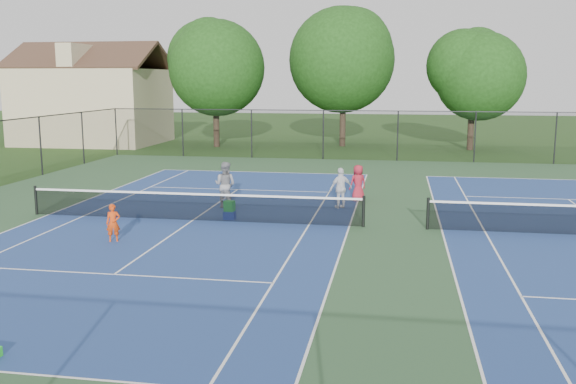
% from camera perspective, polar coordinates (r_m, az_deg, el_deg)
% --- Properties ---
extents(ground, '(140.00, 140.00, 0.00)m').
position_cam_1_polar(ground, '(21.64, 9.49, -3.20)').
color(ground, '#234716').
rests_on(ground, ground).
extents(court_pad, '(36.00, 36.00, 0.01)m').
position_cam_1_polar(court_pad, '(21.64, 9.49, -3.19)').
color(court_pad, '#2D5132').
rests_on(court_pad, ground).
extents(tennis_court_left, '(12.00, 23.83, 1.07)m').
position_cam_1_polar(tennis_court_left, '(22.72, -8.46, -2.29)').
color(tennis_court_left, navy).
rests_on(tennis_court_left, ground).
extents(perimeter_fence, '(36.08, 36.08, 3.02)m').
position_cam_1_polar(perimeter_fence, '(21.33, 9.61, 0.99)').
color(perimeter_fence, black).
rests_on(perimeter_fence, ground).
extents(tree_back_a, '(6.80, 6.80, 9.15)m').
position_cam_1_polar(tree_back_a, '(46.92, -6.50, 11.37)').
color(tree_back_a, '#2D2116').
rests_on(tree_back_a, ground).
extents(tree_back_b, '(7.60, 7.60, 10.03)m').
position_cam_1_polar(tree_back_b, '(47.27, 4.97, 12.06)').
color(tree_back_b, '#2D2116').
rests_on(tree_back_b, ground).
extents(tree_back_c, '(6.00, 6.00, 8.40)m').
position_cam_1_polar(tree_back_c, '(46.35, 16.18, 10.37)').
color(tree_back_c, '#2D2116').
rests_on(tree_back_c, ground).
extents(clapboard_house, '(10.80, 8.10, 7.65)m').
position_cam_1_polar(clapboard_house, '(51.52, -16.96, 7.60)').
color(clapboard_house, tan).
rests_on(clapboard_house, ground).
extents(child_player, '(0.50, 0.42, 1.16)m').
position_cam_1_polar(child_player, '(20.22, -15.28, -2.67)').
color(child_player, red).
rests_on(child_player, ground).
extents(instructor, '(0.98, 0.83, 1.78)m').
position_cam_1_polar(instructor, '(24.72, -5.61, 0.65)').
color(instructor, gray).
rests_on(instructor, ground).
extents(bystander_a, '(0.98, 0.83, 1.57)m').
position_cam_1_polar(bystander_a, '(24.55, 4.73, 0.34)').
color(bystander_a, silver).
rests_on(bystander_a, ground).
extents(bystander_c, '(0.86, 0.78, 1.47)m').
position_cam_1_polar(bystander_c, '(26.15, 6.24, 0.81)').
color(bystander_c, maroon).
rests_on(bystander_c, ground).
extents(ball_crate, '(0.41, 0.33, 0.30)m').
position_cam_1_polar(ball_crate, '(22.74, -5.22, -2.08)').
color(ball_crate, navy).
rests_on(ball_crate, ground).
extents(ball_hopper, '(0.38, 0.33, 0.37)m').
position_cam_1_polar(ball_hopper, '(22.67, -5.23, -1.25)').
color(ball_hopper, green).
rests_on(ball_hopper, ball_crate).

